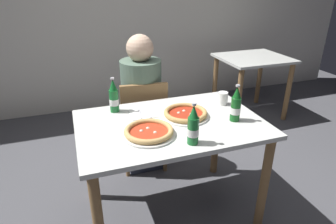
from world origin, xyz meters
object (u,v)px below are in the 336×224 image
object	(u,v)px
paper_cup	(223,98)
pizza_margherita_near	(185,114)
dining_table_main	(170,137)
napkin_with_cutlery	(143,113)
dining_table_background	(252,70)
beer_bottle_center	(114,98)
beer_bottle_right	(236,106)
pizza_marinara_far	(149,132)
diner_seated	(142,107)
beer_bottle_left	(193,127)
chair_behind_table	(143,120)

from	to	relation	value
paper_cup	pizza_margherita_near	bearing A→B (deg)	-162.62
dining_table_main	napkin_with_cutlery	size ratio (longest dim) A/B	6.31
paper_cup	napkin_with_cutlery	bearing A→B (deg)	176.83
paper_cup	dining_table_background	bearing A→B (deg)	47.57
beer_bottle_center	paper_cup	bearing A→B (deg)	-9.90
beer_bottle_center	beer_bottle_right	xyz separation A→B (m)	(0.72, -0.40, 0.00)
dining_table_main	pizza_marinara_far	xyz separation A→B (m)	(-0.18, -0.12, 0.13)
pizza_marinara_far	pizza_margherita_near	bearing A→B (deg)	28.74
diner_seated	pizza_marinara_far	bearing A→B (deg)	-101.13
pizza_margherita_near	beer_bottle_center	xyz separation A→B (m)	(-0.44, 0.24, 0.08)
dining_table_background	beer_bottle_right	size ratio (longest dim) A/B	3.24
dining_table_main	diner_seated	xyz separation A→B (m)	(-0.03, 0.66, -0.05)
napkin_with_cutlery	pizza_margherita_near	bearing A→B (deg)	-28.18
dining_table_main	beer_bottle_center	bearing A→B (deg)	137.54
dining_table_main	dining_table_background	distance (m)	2.02
beer_bottle_left	napkin_with_cutlery	xyz separation A→B (m)	(-0.17, 0.48, -0.10)
beer_bottle_center	diner_seated	bearing A→B (deg)	52.37
dining_table_background	napkin_with_cutlery	bearing A→B (deg)	-145.81
dining_table_main	dining_table_background	world-z (taller)	same
pizza_margherita_near	beer_bottle_left	distance (m)	0.36
chair_behind_table	pizza_marinara_far	bearing A→B (deg)	84.50
paper_cup	chair_behind_table	bearing A→B (deg)	137.31
napkin_with_cutlery	paper_cup	world-z (taller)	paper_cup
chair_behind_table	paper_cup	size ratio (longest dim) A/B	8.95
pizza_marinara_far	paper_cup	bearing A→B (deg)	22.98
beer_bottle_right	pizza_marinara_far	bearing A→B (deg)	-179.27
beer_bottle_left	paper_cup	distance (m)	0.62
diner_seated	paper_cup	xyz separation A→B (m)	(0.49, -0.51, 0.21)
beer_bottle_left	beer_bottle_right	distance (m)	0.42
beer_bottle_left	diner_seated	bearing A→B (deg)	93.33
dining_table_main	paper_cup	xyz separation A→B (m)	(0.46, 0.15, 0.16)
pizza_marinara_far	beer_bottle_right	size ratio (longest dim) A/B	1.30
pizza_marinara_far	dining_table_main	bearing A→B (deg)	33.97
dining_table_main	paper_cup	bearing A→B (deg)	18.11
dining_table_background	pizza_marinara_far	bearing A→B (deg)	-139.92
dining_table_background	paper_cup	world-z (taller)	paper_cup
dining_table_main	beer_bottle_center	size ratio (longest dim) A/B	4.86
chair_behind_table	beer_bottle_left	xyz separation A→B (m)	(0.06, -0.90, 0.37)
pizza_margherita_near	napkin_with_cutlery	world-z (taller)	pizza_margherita_near
pizza_margherita_near	beer_bottle_right	bearing A→B (deg)	-29.32
dining_table_main	pizza_margherita_near	world-z (taller)	pizza_margherita_near
beer_bottle_center	paper_cup	distance (m)	0.79
diner_seated	napkin_with_cutlery	size ratio (longest dim) A/B	6.36
beer_bottle_right	napkin_with_cutlery	world-z (taller)	beer_bottle_right
pizza_margherita_near	pizza_marinara_far	distance (m)	0.35
paper_cup	pizza_marinara_far	bearing A→B (deg)	-157.02
chair_behind_table	napkin_with_cutlery	world-z (taller)	chair_behind_table
dining_table_background	beer_bottle_center	xyz separation A→B (m)	(-1.84, -1.03, 0.26)
paper_cup	beer_bottle_center	bearing A→B (deg)	170.10
beer_bottle_center	paper_cup	world-z (taller)	beer_bottle_center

